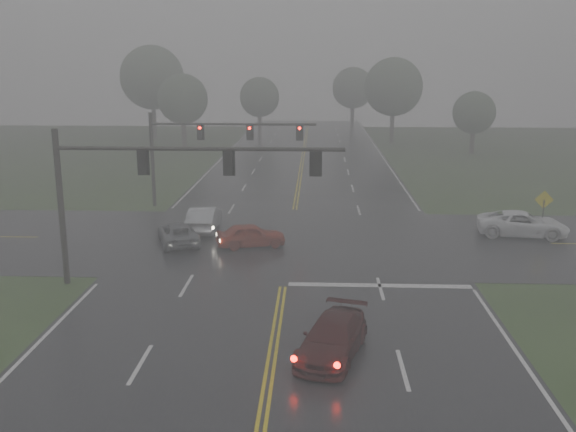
{
  "coord_description": "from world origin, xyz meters",
  "views": [
    {
      "loc": [
        1.5,
        -14.03,
        10.16
      ],
      "look_at": [
        0.15,
        16.0,
        2.93
      ],
      "focal_mm": 40.0,
      "sensor_mm": 36.0,
      "label": 1
    }
  ],
  "objects_px": {
    "sedan_maroon": "(332,356)",
    "signal_gantry_far": "(202,141)",
    "signal_gantry_near": "(146,177)",
    "sedan_silver": "(204,231)",
    "car_grey": "(178,244)",
    "pickup_white": "(522,236)",
    "sedan_red": "(251,247)"
  },
  "relations": [
    {
      "from": "car_grey",
      "to": "sedan_maroon",
      "type": "bearing_deg",
      "value": 101.9
    },
    {
      "from": "signal_gantry_far",
      "to": "pickup_white",
      "type": "bearing_deg",
      "value": -19.39
    },
    {
      "from": "pickup_white",
      "to": "signal_gantry_far",
      "type": "height_order",
      "value": "signal_gantry_far"
    },
    {
      "from": "sedan_maroon",
      "to": "car_grey",
      "type": "height_order",
      "value": "sedan_maroon"
    },
    {
      "from": "sedan_silver",
      "to": "signal_gantry_near",
      "type": "distance_m",
      "value": 11.14
    },
    {
      "from": "sedan_red",
      "to": "signal_gantry_near",
      "type": "bearing_deg",
      "value": 132.37
    },
    {
      "from": "sedan_maroon",
      "to": "sedan_red",
      "type": "bearing_deg",
      "value": 123.42
    },
    {
      "from": "sedan_maroon",
      "to": "signal_gantry_far",
      "type": "relative_size",
      "value": 0.39
    },
    {
      "from": "sedan_red",
      "to": "signal_gantry_far",
      "type": "xyz_separation_m",
      "value": [
        -4.42,
        10.22,
        4.72
      ]
    },
    {
      "from": "car_grey",
      "to": "signal_gantry_far",
      "type": "distance_m",
      "value": 10.93
    },
    {
      "from": "sedan_silver",
      "to": "pickup_white",
      "type": "relative_size",
      "value": 0.89
    },
    {
      "from": "sedan_silver",
      "to": "signal_gantry_far",
      "type": "height_order",
      "value": "signal_gantry_far"
    },
    {
      "from": "sedan_maroon",
      "to": "signal_gantry_far",
      "type": "xyz_separation_m",
      "value": [
        -8.7,
        23.85,
        4.72
      ]
    },
    {
      "from": "sedan_silver",
      "to": "car_grey",
      "type": "xyz_separation_m",
      "value": [
        -0.98,
        -3.03,
        0.0
      ]
    },
    {
      "from": "pickup_white",
      "to": "signal_gantry_far",
      "type": "bearing_deg",
      "value": 79.18
    },
    {
      "from": "signal_gantry_far",
      "to": "sedan_silver",
      "type": "bearing_deg",
      "value": -80.15
    },
    {
      "from": "sedan_red",
      "to": "sedan_maroon",
      "type": "bearing_deg",
      "value": -178.39
    },
    {
      "from": "sedan_maroon",
      "to": "signal_gantry_near",
      "type": "distance_m",
      "value": 12.08
    },
    {
      "from": "sedan_maroon",
      "to": "pickup_white",
      "type": "xyz_separation_m",
      "value": [
        11.73,
        16.66,
        0.0
      ]
    },
    {
      "from": "sedan_silver",
      "to": "sedan_red",
      "type": "bearing_deg",
      "value": 132.46
    },
    {
      "from": "sedan_red",
      "to": "signal_gantry_far",
      "type": "distance_m",
      "value": 12.09
    },
    {
      "from": "signal_gantry_near",
      "to": "sedan_red",
      "type": "bearing_deg",
      "value": 58.19
    },
    {
      "from": "sedan_maroon",
      "to": "pickup_white",
      "type": "height_order",
      "value": "pickup_white"
    },
    {
      "from": "sedan_maroon",
      "to": "car_grey",
      "type": "bearing_deg",
      "value": 137.26
    },
    {
      "from": "sedan_red",
      "to": "signal_gantry_far",
      "type": "height_order",
      "value": "signal_gantry_far"
    },
    {
      "from": "sedan_silver",
      "to": "signal_gantry_far",
      "type": "bearing_deg",
      "value": -81.41
    },
    {
      "from": "sedan_maroon",
      "to": "sedan_silver",
      "type": "height_order",
      "value": "sedan_silver"
    },
    {
      "from": "sedan_maroon",
      "to": "signal_gantry_near",
      "type": "height_order",
      "value": "signal_gantry_near"
    },
    {
      "from": "pickup_white",
      "to": "signal_gantry_near",
      "type": "distance_m",
      "value": 22.75
    },
    {
      "from": "sedan_maroon",
      "to": "signal_gantry_near",
      "type": "bearing_deg",
      "value": 155.27
    },
    {
      "from": "sedan_maroon",
      "to": "sedan_red",
      "type": "relative_size",
      "value": 1.19
    },
    {
      "from": "pickup_white",
      "to": "signal_gantry_near",
      "type": "relative_size",
      "value": 0.4
    }
  ]
}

